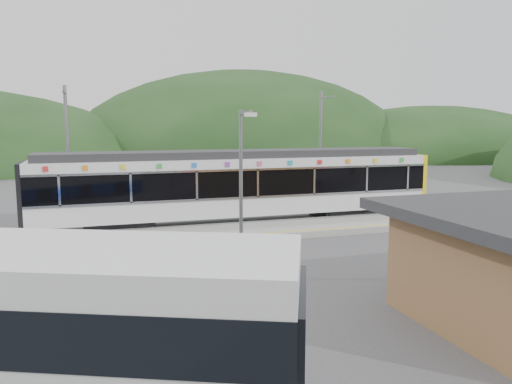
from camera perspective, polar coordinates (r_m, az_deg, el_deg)
name	(u,v)px	position (r m, az deg, el deg)	size (l,w,h in m)	color
ground	(251,253)	(19.86, -0.58, -7.02)	(120.00, 120.00, 0.00)	#4C4C4F
hills	(332,220)	(26.94, 8.66, -3.18)	(146.00, 149.00, 26.00)	#1E3D19
platform	(229,233)	(22.91, -3.06, -4.65)	(26.00, 3.20, 0.30)	#9E9E99
yellow_line	(237,235)	(21.65, -2.17, -4.96)	(26.00, 0.10, 0.01)	yellow
train	(240,183)	(25.49, -1.88, 0.98)	(20.44, 3.01, 3.74)	black
catenary_mast_west	(68,153)	(26.95, -20.71, 4.24)	(0.18, 1.80, 7.00)	slate
catenary_mast_east	(320,148)	(29.79, 7.38, 4.95)	(0.18, 1.80, 7.00)	slate
lamp_post	(242,180)	(15.95, -1.62, 1.42)	(0.36, 0.99, 5.52)	slate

